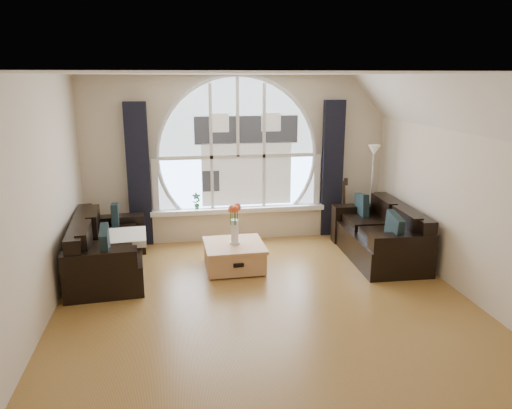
% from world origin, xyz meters
% --- Properties ---
extents(ground, '(5.00, 5.50, 0.01)m').
position_xyz_m(ground, '(0.00, 0.00, 0.00)').
color(ground, brown).
rests_on(ground, ground).
extents(ceiling, '(5.00, 5.50, 0.01)m').
position_xyz_m(ceiling, '(0.00, 0.00, 2.70)').
color(ceiling, silver).
rests_on(ceiling, ground).
extents(wall_back, '(5.00, 0.01, 2.70)m').
position_xyz_m(wall_back, '(0.00, 2.75, 1.35)').
color(wall_back, beige).
rests_on(wall_back, ground).
extents(wall_front, '(5.00, 0.01, 2.70)m').
position_xyz_m(wall_front, '(0.00, -2.75, 1.35)').
color(wall_front, beige).
rests_on(wall_front, ground).
extents(wall_left, '(0.01, 5.50, 2.70)m').
position_xyz_m(wall_left, '(-2.50, 0.00, 1.35)').
color(wall_left, beige).
rests_on(wall_left, ground).
extents(wall_right, '(0.01, 5.50, 2.70)m').
position_xyz_m(wall_right, '(2.50, 0.00, 1.35)').
color(wall_right, beige).
rests_on(wall_right, ground).
extents(attic_slope, '(0.92, 5.50, 0.72)m').
position_xyz_m(attic_slope, '(2.20, 0.00, 2.35)').
color(attic_slope, silver).
rests_on(attic_slope, ground).
extents(arched_window, '(2.60, 0.06, 2.15)m').
position_xyz_m(arched_window, '(0.00, 2.72, 1.62)').
color(arched_window, silver).
rests_on(arched_window, wall_back).
extents(window_sill, '(2.90, 0.22, 0.08)m').
position_xyz_m(window_sill, '(0.00, 2.65, 0.51)').
color(window_sill, white).
rests_on(window_sill, wall_back).
extents(window_frame, '(2.76, 0.08, 2.15)m').
position_xyz_m(window_frame, '(0.00, 2.69, 1.62)').
color(window_frame, white).
rests_on(window_frame, wall_back).
extents(neighbor_house, '(1.70, 0.02, 1.50)m').
position_xyz_m(neighbor_house, '(0.15, 2.71, 1.50)').
color(neighbor_house, silver).
rests_on(neighbor_house, wall_back).
extents(curtain_left, '(0.35, 0.12, 2.30)m').
position_xyz_m(curtain_left, '(-1.60, 2.63, 1.15)').
color(curtain_left, black).
rests_on(curtain_left, ground).
extents(curtain_right, '(0.35, 0.12, 2.30)m').
position_xyz_m(curtain_right, '(1.60, 2.63, 1.15)').
color(curtain_right, black).
rests_on(curtain_right, ground).
extents(sofa_left, '(1.03, 1.86, 0.80)m').
position_xyz_m(sofa_left, '(-1.98, 1.41, 0.40)').
color(sofa_left, black).
rests_on(sofa_left, ground).
extents(sofa_right, '(0.96, 1.83, 0.80)m').
position_xyz_m(sofa_right, '(1.96, 1.41, 0.40)').
color(sofa_right, black).
rests_on(sofa_right, ground).
extents(coffee_chest, '(0.85, 0.85, 0.41)m').
position_xyz_m(coffee_chest, '(-0.24, 1.34, 0.20)').
color(coffee_chest, '#B97E4D').
rests_on(coffee_chest, ground).
extents(throw_blanket, '(0.58, 0.58, 0.10)m').
position_xyz_m(throw_blanket, '(-1.74, 1.47, 0.50)').
color(throw_blanket, silver).
rests_on(throw_blanket, sofa_left).
extents(vase_flowers, '(0.24, 0.24, 0.70)m').
position_xyz_m(vase_flowers, '(-0.23, 1.36, 0.76)').
color(vase_flowers, white).
rests_on(vase_flowers, coffee_chest).
extents(floor_lamp, '(0.24, 0.24, 1.60)m').
position_xyz_m(floor_lamp, '(2.16, 2.24, 0.80)').
color(floor_lamp, '#B2B2B2').
rests_on(floor_lamp, ground).
extents(guitar, '(0.38, 0.28, 1.06)m').
position_xyz_m(guitar, '(1.73, 2.40, 0.53)').
color(guitar, brown).
rests_on(guitar, ground).
extents(potted_plant, '(0.16, 0.13, 0.27)m').
position_xyz_m(potted_plant, '(-0.70, 2.65, 0.69)').
color(potted_plant, '#1E6023').
rests_on(potted_plant, window_sill).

